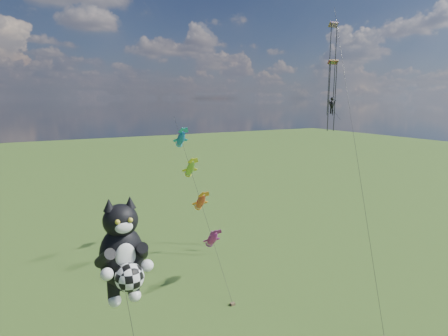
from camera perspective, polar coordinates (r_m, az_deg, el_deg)
cat_kite_rig at (r=22.09m, az=-15.17°, el=-12.26°), size 2.86×4.30×12.15m
fish_windsock_rig at (r=38.53m, az=-4.37°, el=-2.62°), size 1.60×15.93×15.52m
parafoil_rig at (r=41.06m, az=16.32°, el=10.69°), size 8.77×15.71×26.92m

